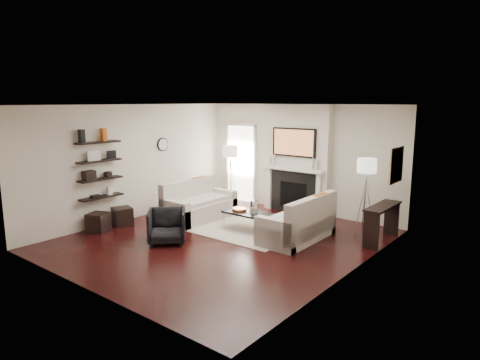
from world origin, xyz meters
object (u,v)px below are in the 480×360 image
Objects in this scene: loveseat_right_base at (297,229)px; armchair at (167,225)px; coffee_table at (248,213)px; ottoman_near at (122,216)px; lamp_left_shade at (230,151)px; loveseat_left_base at (200,211)px; lamp_right_shade at (367,166)px.

loveseat_right_base is 2.62m from armchair.
ottoman_near is (-2.53, -1.40, -0.20)m from coffee_table.
armchair is (-0.81, -1.60, -0.03)m from coffee_table.
lamp_left_shade is 1.00× the size of ottoman_near.
coffee_table is 1.79m from armchair.
armchair is at bearing -67.92° from loveseat_left_base.
armchair reaches higher than ottoman_near.
lamp_left_shade is 3.91m from lamp_right_shade.
loveseat_left_base is 4.50× the size of lamp_right_shade.
armchair is 1.74m from ottoman_near.
loveseat_right_base is at bearing 3.50° from loveseat_left_base.
loveseat_left_base and coffee_table have the same top height.
coffee_table is at bearing -41.47° from lamp_left_shade.
armchair reaches higher than coffee_table.
lamp_left_shade is (-1.91, 1.69, 1.05)m from coffee_table.
loveseat_right_base is at bearing 23.57° from ottoman_near.
lamp_right_shade is (0.88, 1.28, 1.24)m from loveseat_right_base.
coffee_table is 1.50× the size of armchair.
lamp_right_shade reaches higher than loveseat_left_base.
coffee_table reaches higher than ottoman_near.
lamp_left_shade is at bearing 138.53° from coffee_table.
loveseat_left_base is 2.45× the size of armchair.
lamp_left_shade reaches higher than ottoman_near.
loveseat_left_base is 3.94m from lamp_right_shade.
loveseat_right_base is at bearing -124.63° from lamp_right_shade.
armchair is at bearing -137.08° from loveseat_right_base.
lamp_right_shade is 5.50m from ottoman_near.
lamp_right_shade is 1.00× the size of ottoman_near.
ottoman_near is at bearing -126.61° from loveseat_left_base.
loveseat_left_base and loveseat_right_base have the same top height.
lamp_left_shade and lamp_right_shade have the same top height.
armchair is (-1.92, -1.78, 0.16)m from loveseat_right_base.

